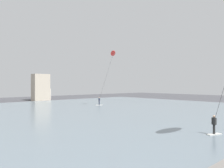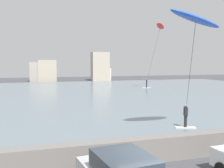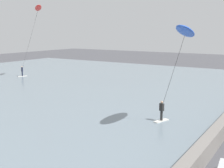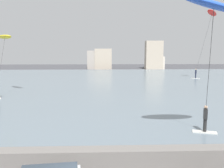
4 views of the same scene
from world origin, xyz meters
name	(u,v)px [view 3 (image 3 of 4)]	position (x,y,z in m)	size (l,w,h in m)	color
seawall_barrier	(199,157)	(0.00, 3.80, 0.56)	(60.00, 0.70, 1.13)	slate
kitesurfer_red	(36,15)	(16.75, 33.45, 9.50)	(2.89, 5.28, 11.04)	silver
kitesurfer_blue	(184,38)	(5.53, 6.81, 6.72)	(3.97, 3.28, 7.71)	silver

